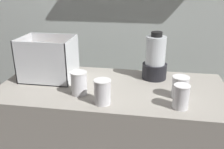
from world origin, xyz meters
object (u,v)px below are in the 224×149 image
(juice_cup_beet_far_left, at_px, (79,84))
(juice_cup_mango_right, at_px, (180,88))
(blender_pitcher, at_px, (155,60))
(juice_cup_orange_middle, at_px, (181,97))
(juice_cup_carrot_left, at_px, (102,93))
(carrot_display_bin, at_px, (49,66))

(juice_cup_beet_far_left, bearing_deg, juice_cup_mango_right, 5.34)
(blender_pitcher, bearing_deg, juice_cup_mango_right, -61.65)
(juice_cup_orange_middle, bearing_deg, juice_cup_carrot_left, -177.88)
(juice_cup_carrot_left, bearing_deg, juice_cup_beet_far_left, 149.70)
(blender_pitcher, xyz_separation_m, juice_cup_beet_far_left, (-0.42, -0.32, -0.07))
(carrot_display_bin, distance_m, juice_cup_beet_far_left, 0.33)
(juice_cup_beet_far_left, height_order, juice_cup_orange_middle, juice_cup_beet_far_left)
(blender_pitcher, relative_size, juice_cup_orange_middle, 2.43)
(blender_pitcher, height_order, juice_cup_carrot_left, blender_pitcher)
(carrot_display_bin, distance_m, juice_cup_carrot_left, 0.51)
(juice_cup_carrot_left, relative_size, juice_cup_orange_middle, 1.05)
(juice_cup_beet_far_left, distance_m, juice_cup_mango_right, 0.57)
(blender_pitcher, relative_size, juice_cup_carrot_left, 2.31)
(juice_cup_beet_far_left, bearing_deg, carrot_display_bin, 142.93)
(carrot_display_bin, bearing_deg, juice_cup_orange_middle, -18.53)
(juice_cup_carrot_left, bearing_deg, carrot_display_bin, 145.28)
(juice_cup_beet_far_left, xyz_separation_m, juice_cup_carrot_left, (0.15, -0.09, -0.00))
(juice_cup_orange_middle, bearing_deg, juice_cup_mango_right, 86.83)
(juice_cup_orange_middle, bearing_deg, blender_pitcher, 109.03)
(juice_cup_beet_far_left, relative_size, juice_cup_mango_right, 1.11)
(juice_cup_carrot_left, bearing_deg, juice_cup_orange_middle, 2.12)
(carrot_display_bin, relative_size, juice_cup_carrot_left, 2.50)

